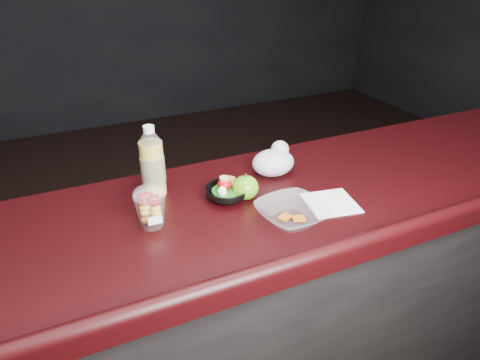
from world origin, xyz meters
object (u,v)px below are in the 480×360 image
(takeout_bowl, at_px, (292,213))
(lemonade_bottle, at_px, (153,166))
(fruit_cup, at_px, (150,206))
(green_apple, at_px, (245,188))
(snack_bowl, at_px, (227,192))

(takeout_bowl, bearing_deg, lemonade_bottle, 134.77)
(fruit_cup, height_order, green_apple, fruit_cup)
(takeout_bowl, bearing_deg, green_apple, 111.82)
(snack_bowl, bearing_deg, takeout_bowl, -56.69)
(takeout_bowl, bearing_deg, snack_bowl, 123.31)
(snack_bowl, distance_m, takeout_bowl, 0.24)
(lemonade_bottle, height_order, snack_bowl, lemonade_bottle)
(snack_bowl, bearing_deg, fruit_cup, -169.62)
(snack_bowl, bearing_deg, lemonade_bottle, 145.85)
(takeout_bowl, bearing_deg, fruit_cup, 158.96)
(green_apple, xyz_separation_m, snack_bowl, (-0.06, 0.02, -0.01))
(snack_bowl, bearing_deg, green_apple, -18.65)
(lemonade_bottle, bearing_deg, takeout_bowl, -45.23)
(green_apple, height_order, takeout_bowl, green_apple)
(lemonade_bottle, xyz_separation_m, snack_bowl, (0.21, -0.14, -0.08))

